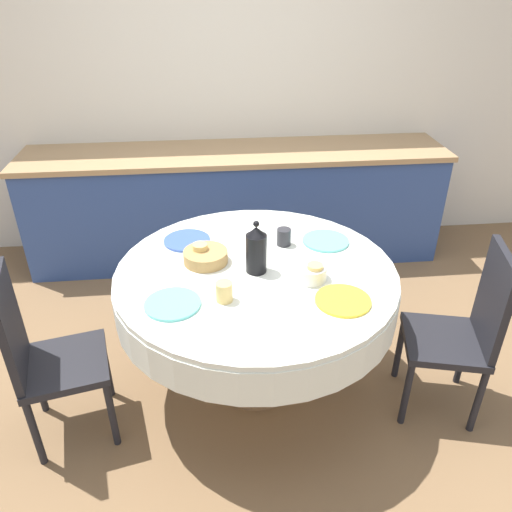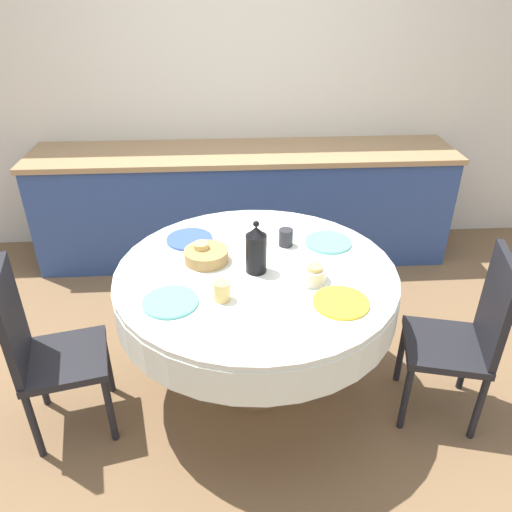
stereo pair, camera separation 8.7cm
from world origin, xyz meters
name	(u,v)px [view 2 (the right image)]	position (x,y,z in m)	size (l,w,h in m)	color
ground_plane	(256,382)	(0.00, 0.00, 0.00)	(12.00, 12.00, 0.00)	brown
wall_back	(241,86)	(0.00, 1.86, 1.30)	(7.00, 0.05, 2.60)	silver
kitchen_counter	(244,204)	(0.00, 1.53, 0.45)	(3.24, 0.64, 0.90)	#2D4784
dining_table	(256,289)	(0.00, 0.00, 0.66)	(1.44, 1.44, 0.78)	olive
chair_left	(466,333)	(1.03, -0.26, 0.53)	(0.49, 0.49, 0.97)	black
chair_right	(43,347)	(-1.04, -0.24, 0.53)	(0.48, 0.48, 0.97)	black
plate_near_left	(171,302)	(-0.41, -0.27, 0.78)	(0.26, 0.26, 0.01)	#60BCB7
cup_near_left	(222,291)	(-0.17, -0.25, 0.82)	(0.08, 0.08, 0.09)	#DBB766
plate_near_right	(341,302)	(0.37, -0.32, 0.78)	(0.26, 0.26, 0.01)	yellow
cup_near_right	(314,274)	(0.27, -0.14, 0.82)	(0.08, 0.08, 0.09)	#DBB766
plate_far_left	(190,239)	(-0.35, 0.34, 0.78)	(0.26, 0.26, 0.01)	#3856AD
cup_far_left	(201,251)	(-0.28, 0.12, 0.82)	(0.08, 0.08, 0.09)	#DBB766
plate_far_right	(328,242)	(0.42, 0.25, 0.78)	(0.26, 0.26, 0.01)	#60BCB7
cup_far_right	(286,237)	(0.18, 0.25, 0.82)	(0.08, 0.08, 0.09)	#28282D
coffee_carafe	(257,250)	(0.00, -0.01, 0.90)	(0.10, 0.10, 0.28)	black
bread_basket	(206,256)	(-0.25, 0.10, 0.81)	(0.23, 0.23, 0.06)	#AD844C
fruit_bowl	(309,273)	(0.25, -0.11, 0.81)	(0.17, 0.17, 0.07)	silver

